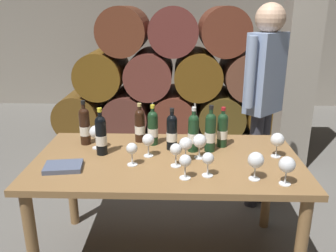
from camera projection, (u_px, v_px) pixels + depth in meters
The scene contains 25 objects.
cellar_back_wall at pixel (175, 24), 6.03m from camera, with size 10.00×0.24×2.80m, color gray.
barrel_stack at pixel (173, 79), 4.73m from camera, with size 3.12×0.90×1.69m.
stone_pillar at pixel (300, 46), 3.57m from camera, with size 0.32×0.32×2.60m, color gray.
dining_table at pixel (167, 171), 2.29m from camera, with size 1.70×0.90×0.76m.
wine_bottle_0 at pixel (101, 135), 2.28m from camera, with size 0.07×0.07×0.32m.
wine_bottle_1 at pixel (222, 129), 2.42m from camera, with size 0.07×0.07×0.28m.
wine_bottle_2 at pixel (140, 125), 2.51m from camera, with size 0.07×0.07×0.28m.
wine_bottle_3 at pixel (85, 126), 2.46m from camera, with size 0.07×0.07×0.32m.
wine_bottle_4 at pixel (172, 132), 2.37m from camera, with size 0.07×0.07×0.29m.
wine_bottle_5 at pixel (153, 127), 2.45m from camera, with size 0.07×0.07×0.29m.
wine_bottle_6 at pixel (193, 132), 2.34m from camera, with size 0.07×0.07×0.31m.
wine_bottle_7 at pixel (210, 132), 2.34m from camera, with size 0.07×0.07×0.32m.
wine_glass_0 at pixel (132, 149), 2.13m from camera, with size 0.07×0.07×0.14m.
wine_glass_1 at pixel (208, 159), 2.00m from camera, with size 0.07×0.07×0.14m.
wine_glass_2 at pixel (200, 141), 2.23m from camera, with size 0.09×0.09×0.16m.
wine_glass_3 at pixel (277, 140), 2.25m from camera, with size 0.09×0.09×0.16m.
wine_glass_4 at pixel (185, 162), 1.97m from camera, with size 0.07×0.07×0.14m.
wine_glass_5 at pixel (287, 165), 1.89m from camera, with size 0.09×0.09×0.16m.
wine_glass_6 at pixel (176, 150), 2.12m from camera, with size 0.07×0.07×0.15m.
wine_glass_7 at pixel (148, 141), 2.26m from camera, with size 0.08×0.08×0.15m.
wine_glass_8 at pixel (256, 161), 1.95m from camera, with size 0.09×0.09×0.16m.
wine_glass_9 at pixel (96, 132), 2.39m from camera, with size 0.09×0.09×0.16m.
wine_glass_10 at pixel (186, 144), 2.19m from camera, with size 0.08×0.08×0.16m.
tasting_notebook at pixel (63, 167), 2.11m from camera, with size 0.22×0.16×0.03m, color #4C5670.
sommelier_presenting at pixel (264, 90), 2.86m from camera, with size 0.38×0.37×1.72m.
Camera 1 is at (0.07, -2.08, 1.68)m, focal length 37.71 mm.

